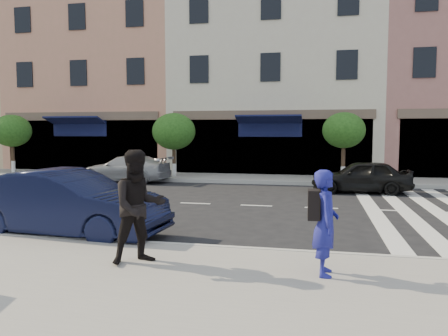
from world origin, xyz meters
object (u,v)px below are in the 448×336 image
at_px(car_near_mid, 67,203).
at_px(car_far_mid, 361,176).
at_px(car_far_left, 126,169).
at_px(walker, 139,207).
at_px(photographer, 326,223).

height_order(car_near_mid, car_far_mid, car_near_mid).
bearing_deg(car_far_left, car_near_mid, 22.63).
bearing_deg(car_near_mid, walker, -122.97).
xyz_separation_m(photographer, car_far_left, (-8.76, 11.87, -0.35)).
xyz_separation_m(car_near_mid, car_far_mid, (7.07, 8.52, -0.12)).
distance_m(car_near_mid, car_far_left, 10.43).
height_order(car_near_mid, car_far_left, car_near_mid).
relative_size(walker, car_near_mid, 0.42).
bearing_deg(walker, car_near_mid, 103.52).
bearing_deg(photographer, car_near_mid, 68.42).
xyz_separation_m(car_far_left, car_far_mid, (10.25, -1.41, 0.01)).
distance_m(walker, car_far_mid, 11.42).
relative_size(walker, car_far_mid, 0.52).
height_order(walker, car_far_mid, walker).
bearing_deg(walker, car_far_left, 76.66).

